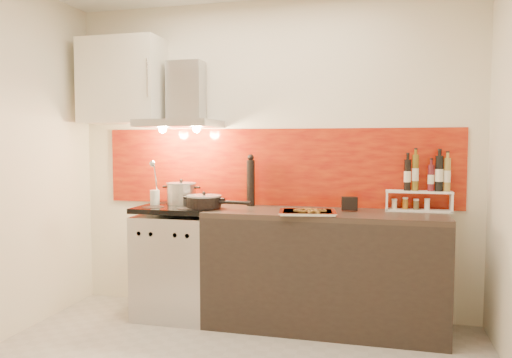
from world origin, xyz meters
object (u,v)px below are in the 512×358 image
(stock_pot, at_px, (181,193))
(baking_tray, at_px, (308,212))
(range_stove, at_px, (178,262))
(saute_pan, at_px, (205,201))
(pepper_mill, at_px, (251,181))
(counter, at_px, (324,270))

(stock_pot, height_order, baking_tray, stock_pot)
(range_stove, xyz_separation_m, saute_pan, (0.26, -0.07, 0.52))
(saute_pan, height_order, pepper_mill, pepper_mill)
(stock_pot, bearing_deg, range_stove, -84.49)
(counter, relative_size, stock_pot, 7.32)
(range_stove, height_order, counter, range_stove)
(stock_pot, height_order, pepper_mill, pepper_mill)
(counter, bearing_deg, range_stove, -179.77)
(range_stove, bearing_deg, pepper_mill, 19.67)
(counter, height_order, pepper_mill, pepper_mill)
(saute_pan, distance_m, pepper_mill, 0.43)
(baking_tray, bearing_deg, saute_pan, 173.31)
(range_stove, height_order, pepper_mill, pepper_mill)
(saute_pan, bearing_deg, stock_pot, 147.14)
(saute_pan, relative_size, baking_tray, 1.18)
(range_stove, distance_m, stock_pot, 0.57)
(stock_pot, bearing_deg, pepper_mill, 9.47)
(stock_pot, relative_size, pepper_mill, 0.57)
(stock_pot, relative_size, saute_pan, 0.46)
(pepper_mill, height_order, baking_tray, pepper_mill)
(counter, xyz_separation_m, saute_pan, (-0.94, -0.07, 0.51))
(range_stove, distance_m, pepper_mill, 0.90)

